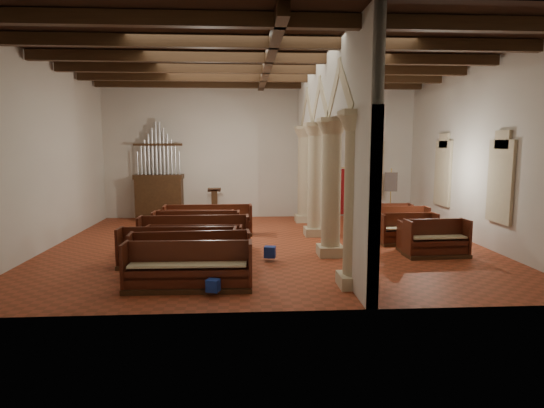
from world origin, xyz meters
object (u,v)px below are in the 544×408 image
(processional_banner, at_px, (390,204))
(aisle_pew_0, at_px, (436,244))
(pipe_organ, at_px, (159,189))
(nave_pew_0, at_px, (188,274))
(lectern, at_px, (214,206))

(processional_banner, distance_m, aisle_pew_0, 6.14)
(pipe_organ, bearing_deg, processional_banner, -7.01)
(processional_banner, bearing_deg, nave_pew_0, -113.25)
(processional_banner, bearing_deg, pipe_organ, -169.58)
(pipe_organ, distance_m, lectern, 2.52)
(aisle_pew_0, bearing_deg, nave_pew_0, -162.01)
(processional_banner, bearing_deg, lectern, -171.67)
(processional_banner, xyz_separation_m, aisle_pew_0, (-0.58, -6.10, -0.41))
(lectern, height_order, processional_banner, processional_banner)
(lectern, relative_size, aisle_pew_0, 0.75)
(pipe_organ, xyz_separation_m, processional_banner, (9.99, -1.23, -0.58))
(pipe_organ, bearing_deg, nave_pew_0, -76.26)
(lectern, distance_m, aisle_pew_0, 10.14)
(pipe_organ, xyz_separation_m, aisle_pew_0, (9.41, -7.33, -0.99))
(lectern, xyz_separation_m, nave_pew_0, (0.05, -9.99, -0.22))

